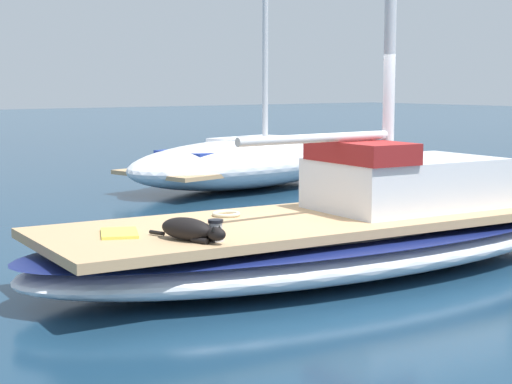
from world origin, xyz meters
The scene contains 8 objects.
ground_plane centered at (0.00, 0.00, 0.00)m, with size 120.00×120.00×0.00m, color navy.
sailboat_main centered at (0.00, 0.00, 0.34)m, with size 3.22×7.45×0.66m.
cabin_house centered at (0.12, 1.11, 1.01)m, with size 1.61×2.35×0.84m.
dog_black centered at (0.36, -2.07, 0.77)m, with size 0.93×0.42×0.22m.
deck_winch centered at (0.53, -1.88, 0.76)m, with size 0.16×0.16×0.21m.
coiled_rope centered at (-0.66, -0.93, 0.68)m, with size 0.32×0.32×0.04m, color beige.
deck_towel centered at (-0.33, -2.46, 0.68)m, with size 0.56×0.36×0.03m, color #D8D14C.
moored_boat_port_side centered at (-6.93, 3.92, 0.55)m, with size 3.71×6.39×8.13m.
Camera 1 is at (7.05, -6.29, 2.17)m, focal length 58.39 mm.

